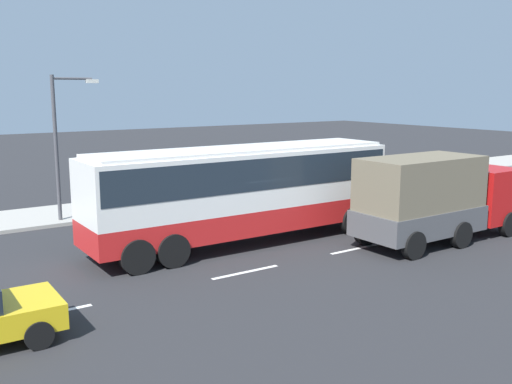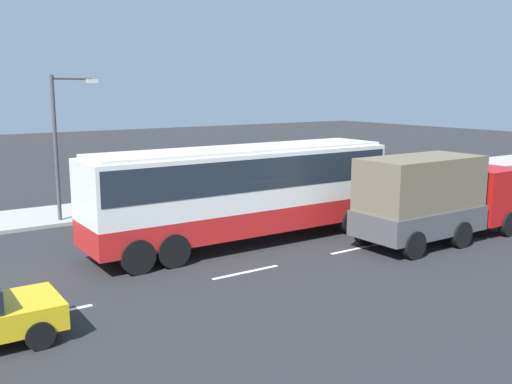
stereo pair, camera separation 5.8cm
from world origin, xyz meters
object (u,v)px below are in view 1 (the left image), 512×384
at_px(car_white_minivan, 450,189).
at_px(pedestrian_near_curb, 281,174).
at_px(pedestrian_at_crossing, 162,186).
at_px(street_lamp, 61,136).
at_px(cargo_truck, 437,196).
at_px(coach_bus, 244,185).

xyz_separation_m(car_white_minivan, pedestrian_near_curb, (-4.73, 7.31, 0.25)).
relative_size(pedestrian_at_crossing, street_lamp, 0.28).
height_order(car_white_minivan, pedestrian_near_curb, pedestrian_near_curb).
relative_size(car_white_minivan, pedestrian_at_crossing, 2.60).
bearing_deg(cargo_truck, street_lamp, 134.32).
relative_size(pedestrian_near_curb, pedestrian_at_crossing, 0.94).
distance_m(coach_bus, pedestrian_near_curb, 10.36).
distance_m(car_white_minivan, street_lamp, 18.02).
height_order(coach_bus, pedestrian_at_crossing, coach_bus).
distance_m(coach_bus, pedestrian_at_crossing, 7.24).
bearing_deg(cargo_truck, pedestrian_at_crossing, 118.83).
xyz_separation_m(car_white_minivan, pedestrian_at_crossing, (-11.83, 7.10, 0.31)).
relative_size(coach_bus, pedestrian_at_crossing, 6.86).
bearing_deg(pedestrian_near_curb, car_white_minivan, 175.42).
bearing_deg(car_white_minivan, coach_bus, -178.54).
xyz_separation_m(car_white_minivan, street_lamp, (-16.36, 6.99, 2.86)).
bearing_deg(car_white_minivan, pedestrian_near_curb, 124.09).
relative_size(cargo_truck, pedestrian_near_curb, 4.47).
bearing_deg(pedestrian_near_curb, coach_bus, 98.20).
bearing_deg(pedestrian_at_crossing, street_lamp, 4.46).
bearing_deg(pedestrian_at_crossing, coach_bus, 92.32).
relative_size(car_white_minivan, street_lamp, 0.74).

